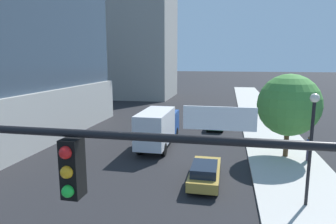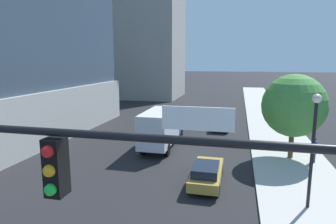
# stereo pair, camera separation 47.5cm
# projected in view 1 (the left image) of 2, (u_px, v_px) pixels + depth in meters

# --- Properties ---
(sidewalk) EXTENTS (5.35, 120.00, 0.15)m
(sidewalk) POSITION_uv_depth(u_px,v_px,m) (285.00, 160.00, 21.70)
(sidewalk) COLOR #B2AFA8
(sidewalk) RESTS_ON ground
(construction_building) EXTENTS (25.64, 13.75, 37.68)m
(construction_building) POSITION_uv_depth(u_px,v_px,m) (134.00, 16.00, 57.47)
(construction_building) COLOR #9E9B93
(construction_building) RESTS_ON ground
(street_lamp) EXTENTS (0.44, 0.44, 5.65)m
(street_lamp) POSITION_uv_depth(u_px,v_px,m) (312.00, 133.00, 14.19)
(street_lamp) COLOR black
(street_lamp) RESTS_ON sidewalk
(street_tree) EXTENTS (4.59, 4.59, 6.23)m
(street_tree) POSITION_uv_depth(u_px,v_px,m) (289.00, 105.00, 21.71)
(street_tree) COLOR brown
(street_tree) RESTS_ON sidewalk
(car_gold) EXTENTS (1.74, 4.66, 1.36)m
(car_gold) POSITION_uv_depth(u_px,v_px,m) (205.00, 172.00, 17.67)
(car_gold) COLOR #AD8938
(car_gold) RESTS_ON ground
(car_green) EXTENTS (1.73, 4.11, 1.48)m
(car_green) POSITION_uv_depth(u_px,v_px,m) (216.00, 122.00, 31.68)
(car_green) COLOR #1E6638
(car_green) RESTS_ON ground
(box_truck) EXTENTS (2.26, 7.86, 3.27)m
(box_truck) POSITION_uv_depth(u_px,v_px,m) (158.00, 126.00, 24.98)
(box_truck) COLOR #1E4799
(box_truck) RESTS_ON ground
(pedestrian_blue_shirt) EXTENTS (0.34, 0.34, 1.80)m
(pedestrian_blue_shirt) POSITION_uv_depth(u_px,v_px,m) (309.00, 148.00, 21.22)
(pedestrian_blue_shirt) COLOR #38334C
(pedestrian_blue_shirt) RESTS_ON sidewalk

